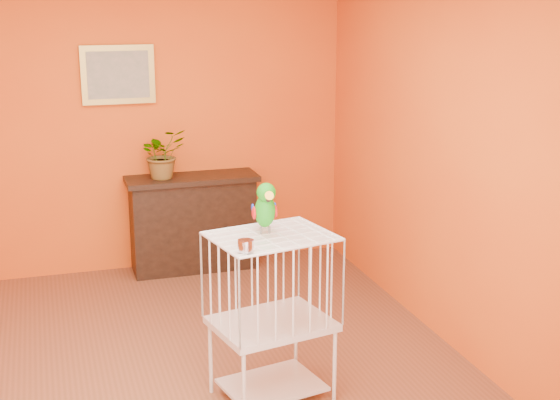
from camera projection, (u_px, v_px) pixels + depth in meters
name	position (u px, v px, depth m)	size (l,w,h in m)	color
ground	(168.00, 381.00, 5.03)	(4.50, 4.50, 0.00)	brown
room_shell	(159.00, 139.00, 4.62)	(4.50, 4.50, 4.50)	#CF5513
console_cabinet	(193.00, 223.00, 6.97)	(1.16, 0.42, 0.86)	black
potted_plant	(163.00, 160.00, 6.70)	(0.39, 0.43, 0.34)	#26722D
framed_picture	(118.00, 75.00, 6.62)	(0.62, 0.04, 0.50)	#A78E3B
birdcage	(272.00, 315.00, 4.69)	(0.77, 0.65, 1.05)	beige
feed_cup	(246.00, 246.00, 4.26)	(0.09, 0.09, 0.06)	silver
parrot	(265.00, 207.00, 4.55)	(0.16, 0.28, 0.32)	#59544C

